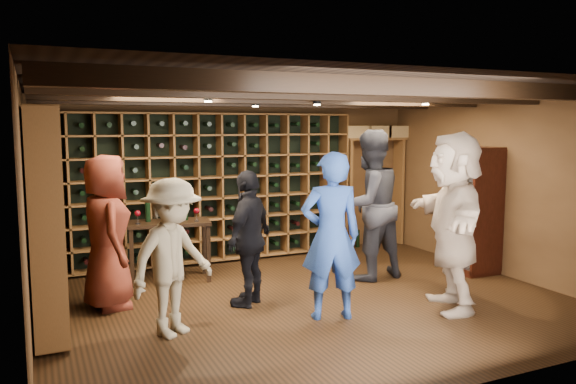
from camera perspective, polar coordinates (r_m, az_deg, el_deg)
name	(u,v)px	position (r m, az deg, el deg)	size (l,w,h in m)	color
ground	(309,301)	(6.81, 2.14, -11.01)	(6.00, 6.00, 0.00)	black
room_shell	(308,96)	(6.54, 2.03, 9.76)	(6.00, 6.00, 6.00)	brown
wine_rack_back	(209,188)	(8.51, -8.07, 0.45)	(4.65, 0.30, 2.20)	brown
wine_rack_left	(44,211)	(6.68, -23.55, -1.79)	(0.30, 2.65, 2.20)	brown
crate_shelf	(374,155)	(9.71, 8.77, 3.70)	(1.20, 0.32, 2.07)	brown
display_cabinet	(475,213)	(8.31, 18.50, -2.03)	(0.55, 0.50, 1.75)	#34110A
man_blue_shirt	(331,236)	(6.04, 4.40, -4.47)	(0.66, 0.43, 1.81)	navy
man_grey_suit	(369,205)	(7.65, 8.26, -1.31)	(0.98, 0.77, 2.02)	black
guest_red_floral	(107,232)	(6.69, -17.94, -3.90)	(0.86, 0.56, 1.76)	maroon
guest_woman_black	(249,238)	(6.50, -3.94, -4.69)	(0.92, 0.38, 1.58)	black
guest_khaki	(172,258)	(5.68, -11.66, -6.54)	(1.01, 0.58, 1.57)	gray
guest_beige	(454,221)	(6.58, 16.47, -2.87)	(1.87, 0.60, 2.02)	tan
tasting_table	(169,228)	(7.67, -12.02, -3.56)	(1.14, 0.69, 1.09)	black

